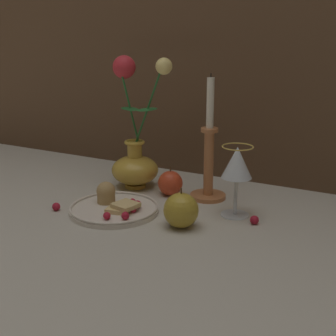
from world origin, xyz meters
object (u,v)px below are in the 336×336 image
(candlestick, at_px, (209,163))
(apple_beside_vase, at_px, (181,210))
(wine_glass, at_px, (237,165))
(vase, at_px, (135,150))
(apple_near_glass, at_px, (170,183))
(plate_with_pastries, at_px, (114,206))

(candlestick, bearing_deg, apple_beside_vase, -83.88)
(wine_glass, height_order, candlestick, candlestick)
(vase, xyz_separation_m, apple_beside_vase, (0.23, -0.19, -0.06))
(candlestick, xyz_separation_m, apple_near_glass, (-0.10, -0.03, -0.06))
(plate_with_pastries, bearing_deg, wine_glass, 23.26)
(wine_glass, height_order, apple_near_glass, wine_glass)
(candlestick, bearing_deg, plate_with_pastries, -130.13)
(wine_glass, bearing_deg, plate_with_pastries, -156.74)
(plate_with_pastries, xyz_separation_m, candlestick, (0.16, 0.19, 0.08))
(vase, height_order, plate_with_pastries, vase)
(vase, bearing_deg, apple_beside_vase, -38.69)
(plate_with_pastries, distance_m, apple_beside_vase, 0.18)
(vase, distance_m, plate_with_pastries, 0.21)
(apple_near_glass, bearing_deg, candlestick, 14.86)
(apple_beside_vase, bearing_deg, wine_glass, 55.97)
(plate_with_pastries, xyz_separation_m, wine_glass, (0.26, 0.11, 0.11))
(apple_near_glass, bearing_deg, plate_with_pastries, -111.53)
(plate_with_pastries, xyz_separation_m, apple_near_glass, (0.07, 0.17, 0.02))
(plate_with_pastries, relative_size, candlestick, 0.67)
(wine_glass, bearing_deg, candlestick, 142.59)
(vase, xyz_separation_m, apple_near_glass, (0.12, -0.01, -0.07))
(vase, bearing_deg, plate_with_pastries, -74.38)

